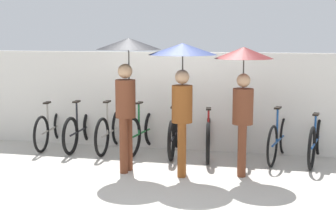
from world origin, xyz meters
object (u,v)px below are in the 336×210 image
Objects in this scene: parked_bicycle_0 at (52,128)px; pedestrian_leading at (128,67)px; parked_bicycle_3 at (143,131)px; parked_bicycle_8 at (316,141)px; parked_bicycle_5 at (208,135)px; pedestrian_center at (182,70)px; parked_bicycle_4 at (175,134)px; parked_bicycle_1 at (81,129)px; parked_bicycle_2 at (111,131)px; pedestrian_trailing at (243,77)px; parked_bicycle_7 at (279,139)px; parked_bicycle_6 at (243,135)px.

pedestrian_leading reaches higher than parked_bicycle_0.
parked_bicycle_0 is 1.01× the size of parked_bicycle_3.
parked_bicycle_8 reaches higher than parked_bicycle_0.
pedestrian_center reaches higher than parked_bicycle_5.
parked_bicycle_1 is at bearing 83.11° from parked_bicycle_4.
parked_bicycle_2 is 0.81× the size of pedestrian_center.
parked_bicycle_2 is (1.25, -0.06, 0.01)m from parked_bicycle_0.
parked_bicycle_5 reaches higher than parked_bicycle_2.
pedestrian_trailing is at bearing 14.96° from pedestrian_leading.
pedestrian_center reaches higher than parked_bicycle_7.
pedestrian_center is (1.62, -1.22, 1.27)m from parked_bicycle_2.
parked_bicycle_0 is 1.25m from parked_bicycle_2.
parked_bicycle_6 is at bearing -93.38° from parked_bicycle_5.
parked_bicycle_6 is at bearing -92.72° from parked_bicycle_4.
parked_bicycle_0 is 4.38m from parked_bicycle_7.
parked_bicycle_3 is 1.87m from parked_bicycle_6.
parked_bicycle_8 reaches higher than parked_bicycle_7.
parked_bicycle_2 is (0.62, -0.05, 0.01)m from parked_bicycle_1.
pedestrian_leading is at bearing -149.30° from parked_bicycle_2.
parked_bicycle_2 is at bearing 129.77° from pedestrian_leading.
parked_bicycle_0 is 0.80× the size of pedestrian_leading.
parked_bicycle_0 is 1.01× the size of parked_bicycle_4.
pedestrian_leading is (-1.77, -1.25, 1.29)m from parked_bicycle_6.
pedestrian_center is (-2.13, -1.19, 1.27)m from parked_bicycle_8.
parked_bicycle_4 reaches higher than parked_bicycle_3.
pedestrian_leading is at bearing 122.83° from parked_bicycle_6.
pedestrian_trailing is at bearing -110.83° from parked_bicycle_0.
parked_bicycle_6 is 0.63m from parked_bicycle_7.
parked_bicycle_7 is (1.25, -0.03, 0.00)m from parked_bicycle_5.
parked_bicycle_5 is (3.12, -0.06, 0.00)m from parked_bicycle_0.
parked_bicycle_0 is 2.70m from pedestrian_leading.
parked_bicycle_5 reaches higher than parked_bicycle_7.
parked_bicycle_0 is 0.97× the size of parked_bicycle_8.
parked_bicycle_1 reaches higher than parked_bicycle_4.
parked_bicycle_8 is at bearing -96.20° from parked_bicycle_0.
parked_bicycle_1 is 0.82× the size of pedestrian_leading.
pedestrian_leading is at bearing 129.15° from parked_bicycle_7.
parked_bicycle_5 is 1.25m from parked_bicycle_7.
pedestrian_trailing reaches higher than parked_bicycle_5.
parked_bicycle_8 is 0.82× the size of pedestrian_leading.
parked_bicycle_6 is (1.87, 0.01, 0.01)m from parked_bicycle_3.
parked_bicycle_5 is 0.88× the size of pedestrian_center.
parked_bicycle_4 is (0.62, -0.05, -0.01)m from parked_bicycle_3.
parked_bicycle_2 is 0.83× the size of pedestrian_trailing.
parked_bicycle_2 is 2.50m from parked_bicycle_6.
parked_bicycle_7 reaches higher than parked_bicycle_6.
parked_bicycle_8 reaches higher than parked_bicycle_1.
parked_bicycle_7 is at bearing -95.46° from parked_bicycle_4.
parked_bicycle_1 is 2.27m from pedestrian_leading.
parked_bicycle_3 is 1.00× the size of parked_bicycle_4.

